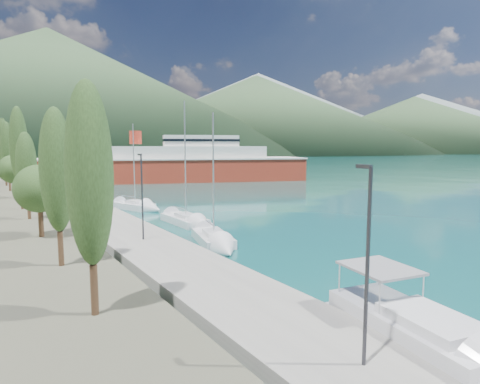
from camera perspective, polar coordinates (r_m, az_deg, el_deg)
ground at (r=135.83m, az=-25.14°, el=2.83°), size 1400.00×1400.00×0.00m
quay at (r=42.04m, az=-19.60°, el=-3.39°), size 5.00×88.00×0.80m
hills_far at (r=656.03m, az=-19.36°, el=12.33°), size 1480.00×900.00×180.00m
hills_near at (r=406.17m, az=-16.48°, el=12.21°), size 1010.00×520.00×115.00m
tree_row at (r=47.44m, az=-28.77°, el=3.84°), size 3.64×63.93×11.35m
lamp_posts at (r=30.32m, az=-14.70°, el=0.08°), size 0.15×44.13×6.06m
motor_cruiser at (r=15.72m, az=27.64°, el=-20.00°), size 4.29×9.46×3.37m
sailboat_near at (r=29.41m, az=-3.02°, el=-7.41°), size 4.04×7.78×10.72m
sailboat_mid at (r=37.04m, az=-6.51°, el=-4.51°), size 2.40×8.67×12.43m
sailboat_far at (r=47.67m, az=-13.58°, el=-2.17°), size 4.80×7.74×10.86m
ferry at (r=85.70m, az=-9.26°, el=3.78°), size 56.16×30.00×11.02m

